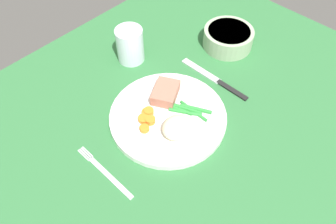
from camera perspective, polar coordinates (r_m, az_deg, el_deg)
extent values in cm
cube|color=#2D6B38|center=(75.07, -0.10, -3.44)|extent=(120.00, 90.00, 2.00)
cylinder|color=white|center=(75.33, 0.00, -0.85)|extent=(26.91, 26.91, 1.60)
cube|color=#A86B56|center=(77.21, -0.44, 3.40)|extent=(9.07, 8.23, 2.75)
ellipsoid|color=beige|center=(70.22, 1.52, -2.84)|extent=(6.90, 6.29, 3.64)
cylinder|color=orange|center=(74.58, -3.37, 0.07)|extent=(2.28, 2.28, 1.26)
cylinder|color=orange|center=(74.70, -3.65, -0.07)|extent=(2.49, 2.49, 0.89)
cylinder|color=orange|center=(73.05, -3.12, -1.44)|extent=(2.30, 2.30, 1.28)
cylinder|color=orange|center=(71.99, -4.13, -2.90)|extent=(2.20, 2.20, 0.92)
cylinder|color=orange|center=(73.58, -4.27, -1.19)|extent=(2.56, 2.56, 0.96)
cylinder|color=#2D8C38|center=(75.50, 4.93, 0.56)|extent=(4.00, 7.04, 0.88)
cylinder|color=#2D8C38|center=(75.18, 1.92, 0.48)|extent=(2.84, 6.40, 0.87)
cylinder|color=#2D8C38|center=(75.19, 4.46, 0.21)|extent=(0.92, 8.06, 0.69)
cylinder|color=#2D8C38|center=(74.75, 3.05, -0.02)|extent=(4.59, 7.05, 0.82)
cylinder|color=#2D8C38|center=(75.72, 2.83, 0.90)|extent=(3.90, 5.31, 0.80)
cylinder|color=#2D8C38|center=(75.73, 2.42, 0.82)|extent=(2.84, 7.46, 0.62)
cylinder|color=#2D8C38|center=(75.31, 3.46, 0.53)|extent=(3.37, 6.52, 0.89)
cube|color=silver|center=(68.66, -9.94, -11.27)|extent=(1.00, 13.00, 0.40)
cube|color=silver|center=(72.51, -14.56, -7.36)|extent=(0.24, 3.60, 0.40)
cube|color=silver|center=(72.58, -14.31, -7.17)|extent=(0.24, 3.60, 0.40)
cube|color=silver|center=(72.66, -14.06, -6.98)|extent=(0.24, 3.60, 0.40)
cube|color=silver|center=(72.74, -13.82, -6.80)|extent=(0.24, 3.60, 0.40)
cube|color=black|center=(83.02, 11.09, 3.76)|extent=(1.30, 9.00, 0.64)
cube|color=silver|center=(86.68, 5.78, 7.17)|extent=(1.70, 12.00, 0.40)
cylinder|color=silver|center=(87.50, -6.64, 11.53)|extent=(7.13, 7.13, 9.34)
cylinder|color=silver|center=(89.34, -6.47, 10.14)|extent=(6.56, 6.56, 3.64)
cylinder|color=#99B28C|center=(94.01, 10.43, 12.58)|extent=(13.60, 13.60, 5.08)
cylinder|color=#B24C3F|center=(93.31, 10.53, 13.12)|extent=(11.56, 11.56, 2.79)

